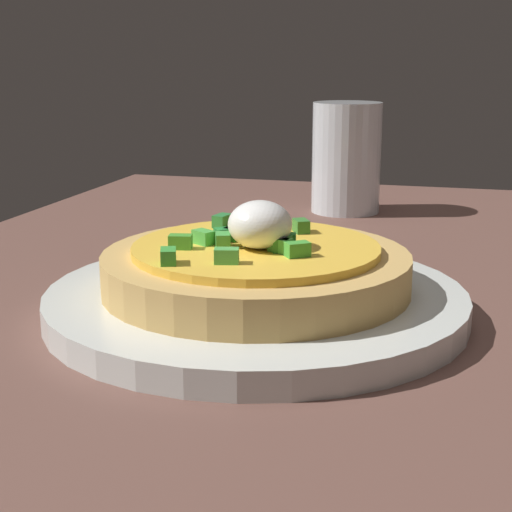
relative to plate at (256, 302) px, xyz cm
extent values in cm
cylinder|color=silver|center=(0.00, 0.00, 0.00)|extent=(24.48, 24.48, 1.52)
cylinder|color=tan|center=(0.00, 0.00, 1.87)|extent=(17.85, 17.85, 2.21)
cylinder|color=yellow|center=(0.00, 0.00, 3.20)|extent=(14.32, 14.32, 0.47)
ellipsoid|color=white|center=(0.69, 0.42, 4.79)|extent=(3.63, 3.63, 2.71)
cube|color=#2A7C39|center=(-4.00, -3.30, 3.84)|extent=(1.42, 1.06, 0.80)
cube|color=#33802C|center=(1.14, 1.86, 3.84)|extent=(1.30, 0.83, 0.80)
cube|color=green|center=(1.02, -1.68, 3.84)|extent=(1.48, 1.20, 0.80)
cube|color=green|center=(-0.80, -1.60, 3.84)|extent=(1.39, 1.00, 0.80)
cube|color=#4DAB4A|center=(4.38, -0.41, 3.84)|extent=(1.08, 1.43, 0.80)
cube|color=#278A39|center=(-0.35, -1.92, 3.84)|extent=(1.44, 1.49, 0.80)
cube|color=green|center=(0.61, -2.97, 3.84)|extent=(1.35, 1.51, 0.80)
cube|color=#367B30|center=(-3.82, 1.84, 3.84)|extent=(1.51, 1.31, 0.80)
cube|color=#308B35|center=(0.14, 1.72, 3.84)|extent=(1.04, 1.42, 0.80)
cube|color=green|center=(5.25, -3.32, 3.84)|extent=(1.48, 1.20, 0.80)
cube|color=green|center=(2.00, -3.85, 3.84)|extent=(1.03, 1.41, 0.80)
cube|color=green|center=(-1.71, 0.33, 3.84)|extent=(1.15, 1.46, 0.80)
cube|color=green|center=(1.33, 1.77, 3.84)|extent=(1.33, 1.51, 0.80)
cube|color=green|center=(1.73, 2.88, 3.84)|extent=(1.40, 1.51, 0.80)
cylinder|color=silver|center=(-32.00, 0.26, 4.45)|extent=(6.53, 6.53, 10.42)
cylinder|color=#C28426|center=(-32.00, 0.26, 3.33)|extent=(5.75, 5.75, 7.39)
camera|label=1|loc=(42.22, 11.44, 14.12)|focal=54.98mm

